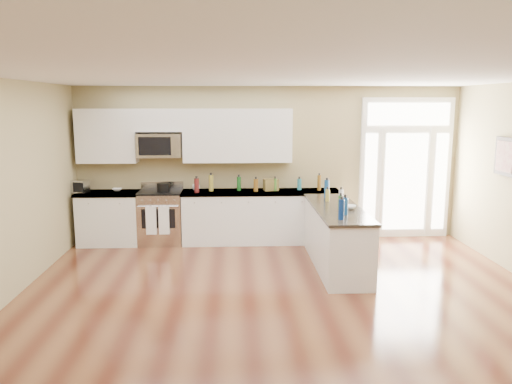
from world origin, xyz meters
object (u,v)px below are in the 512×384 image
kitchen_range (161,217)px  toaster_oven (80,186)px  peninsula_cabinet (336,239)px  stockpot (163,187)px

kitchen_range → toaster_oven: bearing=-179.0°
peninsula_cabinet → toaster_oven: bearing=161.6°
toaster_oven → stockpot: bearing=18.6°
kitchen_range → stockpot: bearing=-41.6°
stockpot → toaster_oven: size_ratio=0.84×
kitchen_range → stockpot: (0.06, -0.06, 0.56)m
toaster_oven → peninsula_cabinet: bearing=1.5°
peninsula_cabinet → stockpot: (-2.82, 1.39, 0.60)m
stockpot → toaster_oven: 1.46m
peninsula_cabinet → kitchen_range: 3.22m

